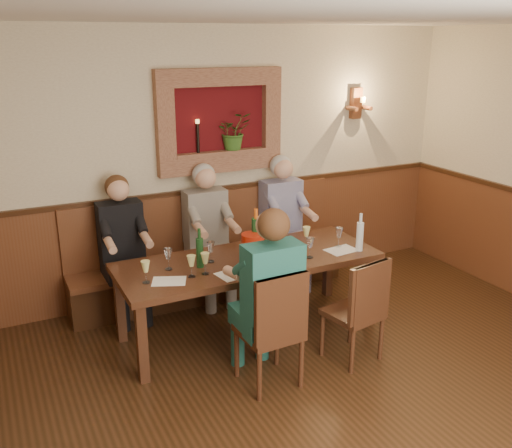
{
  "coord_description": "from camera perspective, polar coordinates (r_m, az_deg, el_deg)",
  "views": [
    {
      "loc": [
        -2.08,
        -2.53,
        2.66
      ],
      "look_at": [
        0.1,
        1.9,
        1.05
      ],
      "focal_mm": 40.0,
      "sensor_mm": 36.0,
      "label": 1
    }
  ],
  "objects": [
    {
      "name": "wine_bottle_green_b",
      "position": [
        4.99,
        -5.64,
        -2.77
      ],
      "size": [
        0.07,
        0.07,
        0.35
      ],
      "rotation": [
        0.0,
        0.0,
        -0.05
      ],
      "color": "#19471E",
      "rests_on": "dining_table"
    },
    {
      "name": "wine_glass_3",
      "position": [
        5.1,
        -4.55,
        -2.8
      ],
      "size": [
        0.08,
        0.08,
        0.19
      ],
      "primitive_type": null,
      "color": "white",
      "rests_on": "dining_table"
    },
    {
      "name": "wine_glass_1",
      "position": [
        4.98,
        -8.77,
        -3.49
      ],
      "size": [
        0.08,
        0.08,
        0.19
      ],
      "primitive_type": null,
      "color": "white",
      "rests_on": "dining_table"
    },
    {
      "name": "bench",
      "position": [
        6.17,
        -4.51,
        -4.21
      ],
      "size": [
        3.0,
        0.45,
        1.11
      ],
      "color": "#381E0F",
      "rests_on": "ground"
    },
    {
      "name": "wall_sconce",
      "position": [
        6.79,
        10.05,
        11.73
      ],
      "size": [
        0.25,
        0.2,
        0.35
      ],
      "color": "brown",
      "rests_on": "ground"
    },
    {
      "name": "person_bench_left",
      "position": [
        5.72,
        -12.98,
        -3.61
      ],
      "size": [
        0.42,
        0.52,
        1.43
      ],
      "color": "black",
      "rests_on": "ground"
    },
    {
      "name": "wine_glass_5",
      "position": [
        5.38,
        1.19,
        -1.62
      ],
      "size": [
        0.08,
        0.08,
        0.19
      ],
      "primitive_type": null,
      "color": "#D1D17D",
      "rests_on": "dining_table"
    },
    {
      "name": "tasting_sheet_a",
      "position": [
        4.78,
        -8.69,
        -5.67
      ],
      "size": [
        0.33,
        0.29,
        0.0
      ],
      "primitive_type": "cube",
      "rotation": [
        0.0,
        0.0,
        -0.39
      ],
      "color": "white",
      "rests_on": "dining_table"
    },
    {
      "name": "wine_glass_4",
      "position": [
        4.96,
        -0.98,
        -3.38
      ],
      "size": [
        0.08,
        0.08,
        0.19
      ],
      "primitive_type": null,
      "color": "#D1D17D",
      "rests_on": "dining_table"
    },
    {
      "name": "wine_glass_0",
      "position": [
        4.75,
        -10.96,
        -4.73
      ],
      "size": [
        0.08,
        0.08,
        0.19
      ],
      "primitive_type": null,
      "color": "#D1D17D",
      "rests_on": "dining_table"
    },
    {
      "name": "spittoon_bucket",
      "position": [
        5.15,
        -0.32,
        -2.27
      ],
      "size": [
        0.22,
        0.22,
        0.24
      ],
      "primitive_type": "cylinder",
      "rotation": [
        0.0,
        0.0,
        -0.05
      ],
      "color": "red",
      "rests_on": "dining_table"
    },
    {
      "name": "wine_glass_10",
      "position": [
        4.85,
        -5.1,
        -3.96
      ],
      "size": [
        0.08,
        0.08,
        0.19
      ],
      "primitive_type": null,
      "color": "#D1D17D",
      "rests_on": "dining_table"
    },
    {
      "name": "wine_glass_2",
      "position": [
        4.81,
        -6.47,
        -4.22
      ],
      "size": [
        0.08,
        0.08,
        0.19
      ],
      "primitive_type": null,
      "color": "#D1D17D",
      "rests_on": "dining_table"
    },
    {
      "name": "tasting_sheet_c",
      "position": [
        5.46,
        8.55,
        -2.59
      ],
      "size": [
        0.31,
        0.24,
        0.0
      ],
      "primitive_type": "cube",
      "rotation": [
        0.0,
        0.0,
        0.11
      ],
      "color": "white",
      "rests_on": "dining_table"
    },
    {
      "name": "room_shell",
      "position": [
        3.36,
        12.92,
        4.36
      ],
      "size": [
        6.04,
        6.04,
        2.82
      ],
      "color": "#C7B796",
      "rests_on": "ground"
    },
    {
      "name": "water_bottle",
      "position": [
        5.43,
        10.34,
        -1.16
      ],
      "size": [
        0.07,
        0.07,
        0.37
      ],
      "rotation": [
        0.0,
        0.0,
        0.11
      ],
      "color": "silver",
      "rests_on": "dining_table"
    },
    {
      "name": "wall_niche",
      "position": [
        6.0,
        -3.24,
        9.86
      ],
      "size": [
        1.36,
        0.3,
        1.06
      ],
      "color": "#4E0B0F",
      "rests_on": "ground"
    },
    {
      "name": "wainscoting",
      "position": [
        3.87,
        11.54,
        -14.7
      ],
      "size": [
        6.02,
        6.02,
        1.15
      ],
      "color": "brown",
      "rests_on": "ground"
    },
    {
      "name": "person_chair_front",
      "position": [
        4.54,
        1.07,
        -8.66
      ],
      "size": [
        0.45,
        0.55,
        1.49
      ],
      "color": "#173F52",
      "rests_on": "ground"
    },
    {
      "name": "wine_glass_9",
      "position": [
        4.86,
        -1.14,
        -3.85
      ],
      "size": [
        0.08,
        0.08,
        0.19
      ],
      "primitive_type": null,
      "color": "#D1D17D",
      "rests_on": "dining_table"
    },
    {
      "name": "wine_glass_7",
      "position": [
        5.51,
        5.05,
        -1.23
      ],
      "size": [
        0.08,
        0.08,
        0.19
      ],
      "primitive_type": null,
      "color": "#D1D17D",
      "rests_on": "dining_table"
    },
    {
      "name": "wine_glass_8",
      "position": [
        5.52,
        8.29,
        -1.32
      ],
      "size": [
        0.08,
        0.08,
        0.19
      ],
      "primitive_type": null,
      "color": "white",
      "rests_on": "dining_table"
    },
    {
      "name": "person_bench_right",
      "position": [
        6.31,
        2.86,
        -0.91
      ],
      "size": [
        0.44,
        0.54,
        1.47
      ],
      "color": "navy",
      "rests_on": "ground"
    },
    {
      "name": "tasting_sheet_d",
      "position": [
        4.87,
        -2.0,
        -4.99
      ],
      "size": [
        0.35,
        0.27,
        0.0
      ],
      "primitive_type": "cube",
      "rotation": [
        0.0,
        0.0,
        0.15
      ],
      "color": "white",
      "rests_on": "dining_table"
    },
    {
      "name": "dining_table",
      "position": [
        5.23,
        -0.74,
        -4.21
      ],
      "size": [
        2.4,
        0.9,
        0.75
      ],
      "color": "#351E10",
      "rests_on": "ground"
    },
    {
      "name": "chair_near_right",
      "position": [
        5.05,
        9.73,
        -10.37
      ],
      "size": [
        0.49,
        0.49,
        0.94
      ],
      "rotation": [
        0.0,
        0.0,
        0.19
      ],
      "color": "#351E10",
      "rests_on": "ground"
    },
    {
      "name": "wine_glass_6",
      "position": [
        5.21,
        5.42,
        -2.38
      ],
      "size": [
        0.08,
        0.08,
        0.19
      ],
      "primitive_type": null,
      "color": "white",
      "rests_on": "dining_table"
    },
    {
      "name": "person_bench_mid",
      "position": [
        5.96,
        -4.7,
        -2.18
      ],
      "size": [
        0.43,
        0.53,
        1.46
      ],
      "color": "#585451",
      "rests_on": "ground"
    },
    {
      "name": "wine_bottle_green_a",
      "position": [
        5.21,
        0.0,
        -1.22
      ],
      "size": [
        0.1,
        0.1,
        0.45
      ],
      "rotation": [
        0.0,
        0.0,
        -0.21
      ],
      "color": "#19471E",
      "rests_on": "dining_table"
    },
    {
      "name": "tasting_sheet_b",
      "position": [
        5.06,
        1.17,
        -4.1
      ],
      "size": [
        0.32,
        0.25,
        0.0
      ],
      "primitive_type": "cube",
      "rotation": [
        0.0,
        0.0,
        0.11
      ],
      "color": "white",
      "rests_on": "dining_table"
    },
    {
      "name": "chair_near_left",
      "position": [
        4.65,
        1.39,
        -12.54
      ],
      "size": [
        0.46,
        0.46,
        1.0
      ],
      "rotation": [
        0.0,
        0.0,
        0.04
      ],
      "color": "#351E10",
      "rests_on": "ground"
    }
  ]
}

